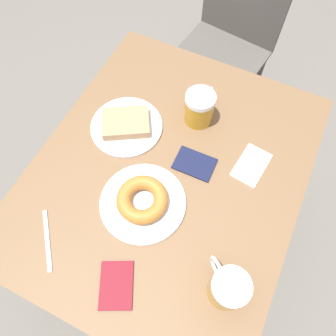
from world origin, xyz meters
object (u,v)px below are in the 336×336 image
at_px(plate_with_cake, 126,125).
at_px(fork, 47,240).
at_px(beer_mug_left, 228,288).
at_px(passport_near_edge, 116,285).
at_px(passport_far_edge, 195,164).
at_px(chair, 230,35).
at_px(beer_mug_center, 200,107).
at_px(plate_with_donut, 143,201).
at_px(napkin_folded, 251,165).

bearing_deg(plate_with_cake, fork, -92.42).
xyz_separation_m(beer_mug_left, passport_near_edge, (-0.27, -0.11, -0.06)).
height_order(fork, passport_far_edge, passport_far_edge).
bearing_deg(fork, chair, 83.60).
bearing_deg(passport_near_edge, beer_mug_center, 91.56).
bearing_deg(passport_far_edge, passport_near_edge, -95.81).
relative_size(chair, plate_with_donut, 3.39).
bearing_deg(beer_mug_center, napkin_folded, -23.35).
distance_m(fork, passport_far_edge, 0.49).
height_order(plate_with_donut, napkin_folded, plate_with_donut).
distance_m(chair, plate_with_donut, 1.01).
bearing_deg(beer_mug_left, beer_mug_center, 120.12).
xyz_separation_m(chair, napkin_folded, (0.31, -0.72, 0.17)).
relative_size(beer_mug_left, fork, 0.82).
bearing_deg(fork, plate_with_donut, 48.10).
relative_size(beer_mug_center, passport_far_edge, 1.09).
height_order(plate_with_donut, passport_far_edge, plate_with_donut).
height_order(plate_with_donut, beer_mug_left, beer_mug_left).
height_order(fork, passport_near_edge, passport_near_edge).
bearing_deg(beer_mug_center, fork, -111.07).
xyz_separation_m(fork, passport_near_edge, (0.24, -0.02, 0.00)).
relative_size(plate_with_donut, passport_far_edge, 2.02).
height_order(beer_mug_left, napkin_folded, beer_mug_left).
xyz_separation_m(napkin_folded, passport_far_edge, (-0.16, -0.07, 0.00)).
bearing_deg(plate_with_donut, beer_mug_center, 85.62).
distance_m(chair, beer_mug_center, 0.67).
distance_m(beer_mug_center, passport_near_edge, 0.60).
bearing_deg(beer_mug_left, fork, -169.90).
distance_m(beer_mug_left, passport_near_edge, 0.29).
bearing_deg(beer_mug_center, passport_near_edge, -88.44).
xyz_separation_m(plate_with_donut, beer_mug_center, (0.03, 0.36, 0.04)).
distance_m(beer_mug_center, napkin_folded, 0.25).
distance_m(plate_with_cake, beer_mug_left, 0.60).
xyz_separation_m(napkin_folded, fork, (-0.45, -0.48, -0.00)).
relative_size(plate_with_donut, fork, 1.74).
distance_m(chair, plate_with_cake, 0.80).
xyz_separation_m(plate_with_cake, passport_far_edge, (0.26, -0.03, -0.01)).
height_order(chair, passport_near_edge, chair).
height_order(plate_with_cake, napkin_folded, plate_with_cake).
distance_m(plate_with_cake, passport_near_edge, 0.51).
distance_m(plate_with_cake, plate_with_donut, 0.28).
bearing_deg(napkin_folded, beer_mug_center, 156.65).
bearing_deg(passport_near_edge, beer_mug_left, 22.80).
relative_size(chair, passport_near_edge, 5.77).
bearing_deg(fork, beer_mug_center, 68.93).
distance_m(napkin_folded, passport_near_edge, 0.54).
distance_m(chair, passport_near_edge, 1.24).
bearing_deg(beer_mug_left, passport_near_edge, -157.20).
bearing_deg(beer_mug_center, plate_with_cake, -145.46).
xyz_separation_m(chair, fork, (-0.14, -1.20, 0.17)).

